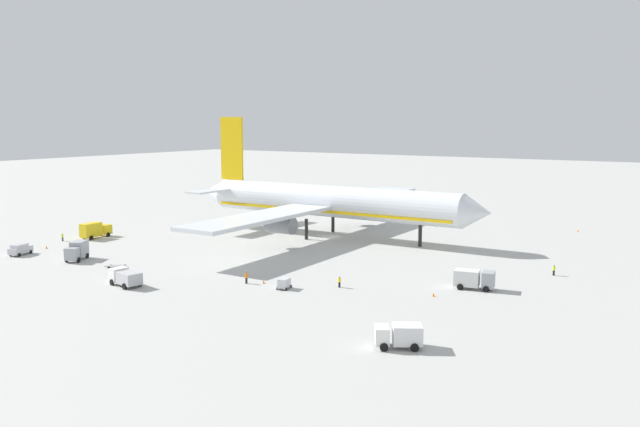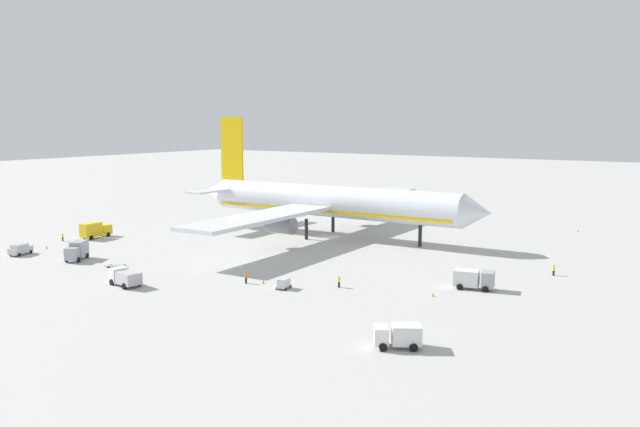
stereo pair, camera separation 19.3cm
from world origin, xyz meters
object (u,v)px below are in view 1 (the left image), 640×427
at_px(baggage_cart_1, 284,283).
at_px(service_truck_1, 474,279).
at_px(service_van, 20,249).
at_px(traffic_cone_0, 433,294).
at_px(ground_worker_0, 63,237).
at_px(traffic_cone_2, 578,230).
at_px(ground_worker_2, 246,277).
at_px(service_truck_0, 77,250).
at_px(service_truck_2, 399,335).
at_px(airliner, 327,202).
at_px(service_truck_3, 95,230).
at_px(baggage_cart_0, 117,266).
at_px(service_truck_5, 125,277).
at_px(ground_worker_1, 554,270).
at_px(ground_worker_4, 339,282).
at_px(traffic_cone_3, 264,282).
at_px(ground_worker_3, 81,230).
at_px(traffic_cone_1, 46,247).

bearing_deg(baggage_cart_1, service_truck_1, 32.39).
height_order(service_van, traffic_cone_0, service_van).
height_order(ground_worker_0, traffic_cone_2, ground_worker_0).
relative_size(service_van, ground_worker_2, 2.65).
xyz_separation_m(service_truck_0, service_truck_2, (66.07, -9.62, -0.27)).
relative_size(airliner, service_truck_2, 14.02).
height_order(service_truck_3, service_van, service_truck_3).
bearing_deg(airliner, baggage_cart_0, -106.82).
bearing_deg(service_truck_3, service_truck_5, -32.65).
bearing_deg(ground_worker_1, ground_worker_0, -165.56).
xyz_separation_m(service_van, ground_worker_4, (60.01, 11.27, -0.22)).
relative_size(ground_worker_0, ground_worker_4, 1.00).
distance_m(service_truck_3, ground_worker_2, 51.51).
bearing_deg(service_truck_1, ground_worker_4, -150.04).
height_order(service_truck_1, baggage_cart_0, service_truck_1).
bearing_deg(ground_worker_1, service_truck_0, -155.48).
xyz_separation_m(service_truck_0, traffic_cone_3, (37.10, 4.38, -1.40)).
distance_m(baggage_cart_0, baggage_cart_1, 31.20).
relative_size(service_truck_3, baggage_cart_0, 2.14).
bearing_deg(service_truck_0, baggage_cart_0, -2.11).
distance_m(service_truck_1, baggage_cart_0, 56.95).
xyz_separation_m(service_truck_3, ground_worker_3, (-6.80, 1.72, -0.82)).
bearing_deg(traffic_cone_2, traffic_cone_0, -94.78).
bearing_deg(baggage_cart_1, traffic_cone_1, -179.68).
relative_size(service_truck_1, ground_worker_2, 3.36).
bearing_deg(service_truck_3, baggage_cart_0, -31.90).
bearing_deg(ground_worker_4, traffic_cone_1, -175.10).
height_order(airliner, ground_worker_4, airliner).
distance_m(baggage_cart_1, traffic_cone_3, 4.46).
relative_size(traffic_cone_0, traffic_cone_1, 1.00).
xyz_separation_m(service_truck_1, baggage_cart_0, (-53.85, -18.48, -1.27)).
xyz_separation_m(ground_worker_2, ground_worker_3, (-56.77, 14.21, -0.03)).
bearing_deg(traffic_cone_1, traffic_cone_3, 1.28).
xyz_separation_m(airliner, ground_worker_3, (-45.47, -25.95, -6.34)).
bearing_deg(service_truck_5, traffic_cone_2, 61.76).
bearing_deg(service_truck_1, service_truck_3, -178.12).
bearing_deg(service_truck_3, baggage_cart_1, -11.93).
relative_size(service_truck_2, traffic_cone_3, 10.04).
distance_m(traffic_cone_2, traffic_cone_3, 78.61).
xyz_separation_m(ground_worker_3, traffic_cone_0, (82.89, -5.92, -0.61)).
bearing_deg(ground_worker_2, service_truck_2, -22.08).
bearing_deg(traffic_cone_3, traffic_cone_0, 16.05).
bearing_deg(ground_worker_2, baggage_cart_0, -172.13).
xyz_separation_m(baggage_cart_1, ground_worker_2, (-6.48, -0.56, 0.09)).
height_order(ground_worker_4, traffic_cone_2, ground_worker_4).
xyz_separation_m(service_truck_1, ground_worker_0, (-82.00, -8.33, -0.73)).
xyz_separation_m(service_truck_3, ground_worker_0, (-2.65, -5.72, -0.89)).
height_order(ground_worker_2, traffic_cone_2, ground_worker_2).
distance_m(service_truck_0, baggage_cart_0, 10.60).
bearing_deg(ground_worker_3, service_truck_2, -16.98).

